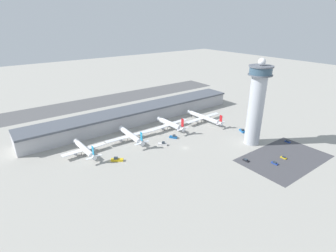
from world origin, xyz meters
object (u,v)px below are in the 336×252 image
at_px(airplane_gate_alpha, 85,149).
at_px(car_red_hatchback, 284,158).
at_px(airplane_gate_charlie, 170,124).
at_px(car_blue_compact, 275,163).
at_px(control_tower, 257,102).
at_px(service_truck_catering, 163,144).
at_px(service_truck_water, 173,137).
at_px(airplane_gate_bravo, 131,135).
at_px(service_truck_baggage, 242,131).
at_px(car_silver_sedan, 246,160).
at_px(car_black_suv, 288,141).
at_px(service_truck_fuel, 117,160).
at_px(airplane_gate_delta, 204,117).

distance_m(airplane_gate_alpha, car_red_hatchback, 142.36).
height_order(airplane_gate_charlie, car_blue_compact, airplane_gate_charlie).
height_order(control_tower, service_truck_catering, control_tower).
relative_size(service_truck_water, car_red_hatchback, 1.60).
bearing_deg(airplane_gate_bravo, car_blue_compact, -56.48).
bearing_deg(service_truck_baggage, car_silver_sedan, -138.58).
xyz_separation_m(car_black_suv, car_red_hatchback, (-26.39, -12.67, -0.10)).
xyz_separation_m(control_tower, car_blue_compact, (-14.19, -29.98, -33.16)).
bearing_deg(airplane_gate_charlie, car_red_hatchback, -70.06).
relative_size(control_tower, service_truck_baggage, 8.65).
xyz_separation_m(airplane_gate_alpha, airplane_gate_bravo, (38.50, 1.04, -0.01)).
distance_m(control_tower, car_red_hatchback, 44.33).
distance_m(airplane_gate_bravo, car_black_suv, 125.64).
height_order(service_truck_fuel, car_black_suv, service_truck_fuel).
bearing_deg(service_truck_baggage, control_tower, -123.03).
bearing_deg(car_blue_compact, airplane_gate_alpha, 137.68).
xyz_separation_m(service_truck_baggage, car_black_suv, (12.45, -34.87, -0.31)).
bearing_deg(control_tower, airplane_gate_charlie, 119.68).
bearing_deg(control_tower, car_black_suv, -34.24).
bearing_deg(car_blue_compact, control_tower, 64.68).
xyz_separation_m(airplane_gate_charlie, car_black_suv, (59.11, -77.56, -4.07)).
bearing_deg(control_tower, airplane_gate_delta, 88.55).
xyz_separation_m(car_black_suv, car_silver_sedan, (-51.07, 0.79, -0.01)).
xyz_separation_m(airplane_gate_charlie, service_truck_catering, (-24.29, -22.66, -3.64)).
height_order(service_truck_catering, car_red_hatchback, service_truck_catering).
xyz_separation_m(airplane_gate_alpha, car_silver_sedan, (86.22, -75.71, -3.68)).
relative_size(airplane_gate_delta, service_truck_catering, 6.61).
bearing_deg(airplane_gate_alpha, airplane_gate_delta, -2.08).
distance_m(service_truck_fuel, service_truck_baggage, 112.14).
xyz_separation_m(service_truck_fuel, service_truck_water, (54.37, 6.35, 0.06)).
height_order(airplane_gate_alpha, service_truck_baggage, airplane_gate_alpha).
relative_size(airplane_gate_charlie, car_black_suv, 9.35).
distance_m(airplane_gate_alpha, airplane_gate_charlie, 78.19).
xyz_separation_m(service_truck_water, car_silver_sedan, (17.50, -59.62, -0.42)).
distance_m(control_tower, airplane_gate_alpha, 131.21).
bearing_deg(car_red_hatchback, car_blue_compact, -176.50).
distance_m(control_tower, car_black_suv, 44.35).
height_order(control_tower, car_black_suv, control_tower).
height_order(service_truck_fuel, service_truck_baggage, service_truck_fuel).
bearing_deg(service_truck_catering, airplane_gate_delta, 16.10).
relative_size(control_tower, service_truck_water, 9.91).
bearing_deg(car_silver_sedan, car_blue_compact, -48.56).
height_order(airplane_gate_alpha, car_red_hatchback, airplane_gate_alpha).
distance_m(service_truck_baggage, car_blue_compact, 54.87).
relative_size(airplane_gate_delta, service_truck_fuel, 5.22).
distance_m(service_truck_water, car_blue_compact, 79.70).
relative_size(service_truck_fuel, car_black_suv, 1.96).
bearing_deg(car_red_hatchback, service_truck_water, 120.00).
distance_m(service_truck_fuel, car_blue_compact, 108.06).
distance_m(airplane_gate_alpha, service_truck_baggage, 131.64).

